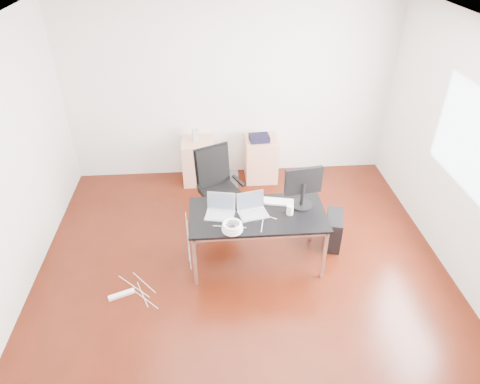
{
  "coord_description": "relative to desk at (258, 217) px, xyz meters",
  "views": [
    {
      "loc": [
        -0.33,
        -3.73,
        3.72
      ],
      "look_at": [
        0.0,
        0.55,
        0.85
      ],
      "focal_mm": 32.0,
      "sensor_mm": 36.0,
      "label": 1
    }
  ],
  "objects": [
    {
      "name": "speaker",
      "position": [
        -0.74,
        2.01,
        0.11
      ],
      "size": [
        0.11,
        0.1,
        0.18
      ],
      "primitive_type": "cube",
      "rotation": [
        0.0,
        0.0,
        0.24
      ],
      "color": "#9E9E9E",
      "rests_on": "filing_cabinet_left"
    },
    {
      "name": "cup_white",
      "position": [
        0.37,
        -0.03,
        0.11
      ],
      "size": [
        0.1,
        0.1,
        0.12
      ],
      "primitive_type": "cylinder",
      "rotation": [
        0.0,
        0.0,
        0.26
      ],
      "color": "white",
      "rests_on": "desk"
    },
    {
      "name": "pc_tower",
      "position": [
        1.03,
        0.25,
        -0.46
      ],
      "size": [
        0.31,
        0.49,
        0.44
      ],
      "primitive_type": "cube",
      "rotation": [
        0.0,
        0.0,
        -0.27
      ],
      "color": "black",
      "rests_on": "ground"
    },
    {
      "name": "office_chair",
      "position": [
        -0.44,
        0.88,
        -0.07
      ],
      "size": [
        0.63,
        0.65,
        1.08
      ],
      "rotation": [
        0.0,
        0.0,
        0.43
      ],
      "color": "black",
      "rests_on": "ground"
    },
    {
      "name": "cup_brown",
      "position": [
        0.38,
        -0.02,
        0.1
      ],
      "size": [
        0.1,
        0.1,
        0.1
      ],
      "primitive_type": "cylinder",
      "rotation": [
        0.0,
        0.0,
        0.37
      ],
      "color": "brown",
      "rests_on": "desk"
    },
    {
      "name": "power_strip",
      "position": [
        -1.61,
        -0.48,
        -0.66
      ],
      "size": [
        0.3,
        0.17,
        0.04
      ],
      "primitive_type": "cube",
      "rotation": [
        0.0,
        0.0,
        0.38
      ],
      "color": "white",
      "rests_on": "ground"
    },
    {
      "name": "wastebasket",
      "position": [
        -0.23,
        1.69,
        -0.54
      ],
      "size": [
        0.29,
        0.29,
        0.28
      ],
      "primitive_type": "cylinder",
      "rotation": [
        0.0,
        0.0,
        -0.22
      ],
      "color": "black",
      "rests_on": "ground"
    },
    {
      "name": "power_adapter",
      "position": [
        -0.24,
        -0.25,
        0.07
      ],
      "size": [
        0.09,
        0.09,
        0.03
      ],
      "primitive_type": "cube",
      "rotation": [
        0.0,
        0.0,
        0.34
      ],
      "color": "white",
      "rests_on": "desk"
    },
    {
      "name": "filing_cabinet_right",
      "position": [
        0.28,
        1.97,
        -0.33
      ],
      "size": [
        0.5,
        0.5,
        0.7
      ],
      "primitive_type": "cube",
      "color": "tan",
      "rests_on": "ground"
    },
    {
      "name": "room_shell",
      "position": [
        -0.15,
        -0.26,
        0.73
      ],
      "size": [
        5.0,
        5.0,
        5.0
      ],
      "color": "#370F06",
      "rests_on": "ground"
    },
    {
      "name": "navy_garment",
      "position": [
        0.24,
        1.92,
        0.07
      ],
      "size": [
        0.32,
        0.26,
        0.09
      ],
      "primitive_type": "cube",
      "rotation": [
        0.0,
        0.0,
        0.07
      ],
      "color": "black",
      "rests_on": "filing_cabinet_right"
    },
    {
      "name": "laptop_right",
      "position": [
        -0.06,
        0.02,
        0.11
      ],
      "size": [
        0.38,
        0.32,
        0.23
      ],
      "rotation": [
        0.0,
        0.0,
        0.22
      ],
      "color": "silver",
      "rests_on": "desk"
    },
    {
      "name": "cable_coil",
      "position": [
        -0.31,
        -0.3,
        0.11
      ],
      "size": [
        0.24,
        0.24,
        0.11
      ],
      "rotation": [
        0.0,
        0.0,
        0.35
      ],
      "color": "white",
      "rests_on": "desk"
    },
    {
      "name": "laptop_left",
      "position": [
        -0.43,
        0.03,
        0.11
      ],
      "size": [
        0.37,
        0.31,
        0.23
      ],
      "rotation": [
        0.0,
        0.0,
        -0.2
      ],
      "color": "silver",
      "rests_on": "desk"
    },
    {
      "name": "monitor",
      "position": [
        0.54,
        0.14,
        0.34
      ],
      "size": [
        0.45,
        0.26,
        0.51
      ],
      "rotation": [
        0.0,
        0.0,
        0.15
      ],
      "color": "black",
      "rests_on": "desk"
    },
    {
      "name": "filing_cabinet_left",
      "position": [
        -0.72,
        1.97,
        -0.33
      ],
      "size": [
        0.5,
        0.5,
        0.7
      ],
      "primitive_type": "cube",
      "color": "tan",
      "rests_on": "ground"
    },
    {
      "name": "keyboard",
      "position": [
        0.24,
        0.21,
        0.06
      ],
      "size": [
        0.46,
        0.23,
        0.02
      ],
      "primitive_type": "cube",
      "rotation": [
        0.0,
        0.0,
        -0.22
      ],
      "color": "white",
      "rests_on": "desk"
    },
    {
      "name": "desk",
      "position": [
        0.0,
        0.0,
        0.0
      ],
      "size": [
        1.6,
        0.8,
        0.73
      ],
      "color": "black",
      "rests_on": "ground"
    }
  ]
}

